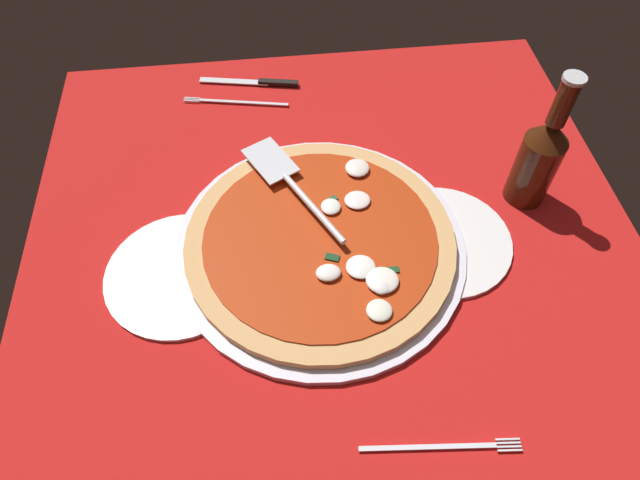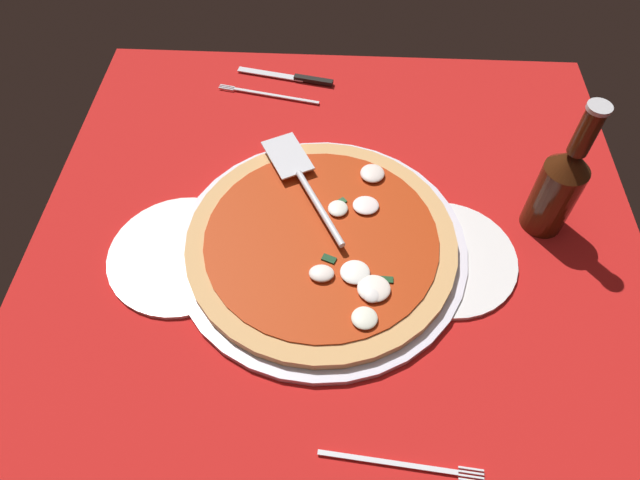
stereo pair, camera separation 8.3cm
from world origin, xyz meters
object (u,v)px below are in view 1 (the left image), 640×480
at_px(dinner_plate_right, 180,274).
at_px(place_setting_near, 247,93).
at_px(dinner_plate_left, 442,241).
at_px(pizza, 322,241).
at_px(beer_bottle, 539,158).
at_px(pizza_server, 291,183).
at_px(place_setting_far, 430,474).

height_order(dinner_plate_right, place_setting_near, place_setting_near).
height_order(dinner_plate_left, pizza, pizza).
distance_m(dinner_plate_left, beer_bottle, 0.19).
relative_size(pizza_server, place_setting_far, 1.05).
xyz_separation_m(dinner_plate_left, pizza, (0.19, -0.01, 0.02)).
relative_size(dinner_plate_left, dinner_plate_right, 0.96).
xyz_separation_m(place_setting_near, beer_bottle, (-0.44, 0.31, 0.09)).
height_order(pizza, place_setting_far, pizza).
bearing_deg(place_setting_near, place_setting_far, 115.83).
height_order(pizza_server, place_setting_near, pizza_server).
height_order(place_setting_far, beer_bottle, beer_bottle).
height_order(pizza_server, place_setting_far, pizza_server).
bearing_deg(dinner_plate_left, place_setting_near, -53.85).
xyz_separation_m(place_setting_near, place_setting_far, (-0.19, 0.72, 0.00)).
bearing_deg(pizza, dinner_plate_left, 177.20).
xyz_separation_m(dinner_plate_right, place_setting_far, (-0.30, 0.32, -0.00)).
bearing_deg(place_setting_far, pizza_server, 111.00).
relative_size(place_setting_near, place_setting_far, 1.04).
relative_size(place_setting_near, beer_bottle, 0.98).
height_order(dinner_plate_left, place_setting_far, place_setting_far).
relative_size(dinner_plate_left, place_setting_near, 0.90).
height_order(pizza, pizza_server, pizza_server).
bearing_deg(beer_bottle, place_setting_far, 58.07).
relative_size(pizza_server, beer_bottle, 1.00).
xyz_separation_m(dinner_plate_right, pizza, (-0.21, -0.02, 0.02)).
bearing_deg(pizza_server, dinner_plate_right, 97.37).
bearing_deg(dinner_plate_left, pizza_server, -26.18).
height_order(dinner_plate_right, place_setting_far, place_setting_far).
relative_size(dinner_plate_left, place_setting_far, 0.94).
xyz_separation_m(dinner_plate_left, place_setting_near, (0.29, -0.39, -0.00)).
distance_m(place_setting_near, place_setting_far, 0.75).
xyz_separation_m(dinner_plate_left, beer_bottle, (-0.16, -0.08, 0.08)).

